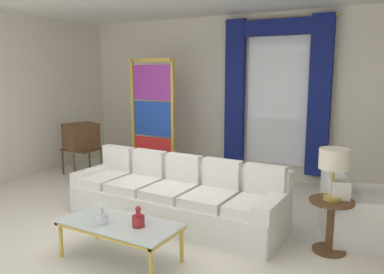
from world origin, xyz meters
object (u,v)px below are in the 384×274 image
object	(u,v)px
peacock_figurine	(166,172)
table_lamp_brass	(334,161)
armchair_white	(355,216)
round_side_table	(330,221)
bottle_blue_decanter	(102,217)
coffee_table	(120,226)
bottle_crystal_tall	(138,220)
stained_glass_divider	(152,121)
vintage_tv	(81,137)
couch_white_long	(177,197)

from	to	relation	value
peacock_figurine	table_lamp_brass	xyz separation A→B (m)	(3.01, -1.27, 0.81)
armchair_white	round_side_table	size ratio (longest dim) A/B	1.75
table_lamp_brass	bottle_blue_decanter	bearing A→B (deg)	-145.26
coffee_table	round_side_table	world-z (taller)	round_side_table
bottle_crystal_tall	stained_glass_divider	world-z (taller)	stained_glass_divider
armchair_white	table_lamp_brass	bearing A→B (deg)	-112.03
coffee_table	peacock_figurine	size ratio (longest dim) A/B	2.11
bottle_blue_decanter	bottle_crystal_tall	world-z (taller)	bottle_crystal_tall
peacock_figurine	coffee_table	bearing A→B (deg)	-66.20
peacock_figurine	table_lamp_brass	world-z (taller)	table_lamp_brass
armchair_white	round_side_table	xyz separation A→B (m)	(-0.19, -0.47, 0.07)
vintage_tv	round_side_table	size ratio (longest dim) A/B	2.26
coffee_table	peacock_figurine	distance (m)	2.81
stained_glass_divider	table_lamp_brass	bearing A→B (deg)	-24.24
bottle_crystal_tall	vintage_tv	xyz separation A→B (m)	(-3.12, 2.28, 0.25)
couch_white_long	round_side_table	xyz separation A→B (m)	(1.96, 0.03, 0.05)
coffee_table	stained_glass_divider	distance (m)	3.38
peacock_figurine	round_side_table	xyz separation A→B (m)	(3.01, -1.27, 0.14)
bottle_crystal_tall	round_side_table	world-z (taller)	bottle_crystal_tall
bottle_crystal_tall	stained_glass_divider	distance (m)	3.46
stained_glass_divider	table_lamp_brass	xyz separation A→B (m)	(3.52, -1.58, -0.03)
vintage_tv	armchair_white	bearing A→B (deg)	-6.10
armchair_white	table_lamp_brass	world-z (taller)	table_lamp_brass
vintage_tv	armchair_white	xyz separation A→B (m)	(4.97, -0.53, -0.44)
table_lamp_brass	stained_glass_divider	bearing A→B (deg)	155.76
coffee_table	bottle_crystal_tall	world-z (taller)	bottle_crystal_tall
coffee_table	table_lamp_brass	xyz separation A→B (m)	(1.88, 1.30, 0.65)
stained_glass_divider	table_lamp_brass	distance (m)	3.86
stained_glass_divider	peacock_figurine	distance (m)	1.03
coffee_table	bottle_blue_decanter	world-z (taller)	bottle_blue_decanter
bottle_crystal_tall	peacock_figurine	distance (m)	2.90
couch_white_long	stained_glass_divider	bearing A→B (deg)	133.85
round_side_table	peacock_figurine	bearing A→B (deg)	157.19
stained_glass_divider	armchair_white	bearing A→B (deg)	-16.63
couch_white_long	coffee_table	world-z (taller)	couch_white_long
couch_white_long	round_side_table	world-z (taller)	couch_white_long
vintage_tv	round_side_table	world-z (taller)	vintage_tv
bottle_blue_decanter	armchair_white	distance (m)	2.92
couch_white_long	peacock_figurine	world-z (taller)	couch_white_long
bottle_blue_decanter	stained_glass_divider	distance (m)	3.39
coffee_table	vintage_tv	bearing A→B (deg)	141.48
peacock_figurine	round_side_table	size ratio (longest dim) A/B	1.01
armchair_white	coffee_table	bearing A→B (deg)	-139.45
couch_white_long	table_lamp_brass	distance (m)	2.09
couch_white_long	bottle_blue_decanter	distance (m)	1.39
armchair_white	table_lamp_brass	size ratio (longest dim) A/B	1.83
couch_white_long	coffee_table	size ratio (longest dim) A/B	2.31
bottle_crystal_tall	peacock_figurine	bearing A→B (deg)	118.13
coffee_table	vintage_tv	world-z (taller)	vintage_tv
vintage_tv	armchair_white	world-z (taller)	vintage_tv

